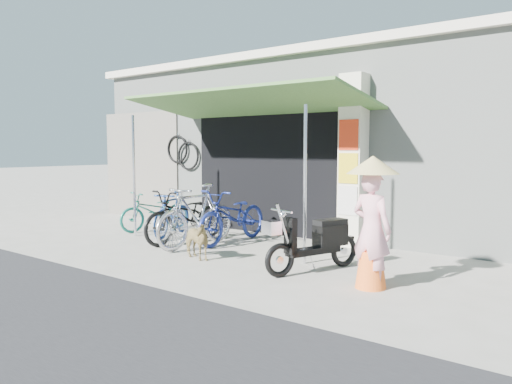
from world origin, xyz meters
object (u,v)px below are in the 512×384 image
Objects in this scene: bike_black at (186,216)px; bike_blue at (172,214)px; bike_teal at (155,211)px; nun at (372,222)px; bike_navy at (233,216)px; moped at (316,242)px; bike_silver at (196,216)px; street_dog at (194,240)px.

bike_blue is at bearing 161.70° from bike_black.
bike_teal is 0.96× the size of nun.
moped is at bearing -25.01° from bike_navy.
bike_black reaches higher than bike_teal.
bike_navy reaches higher than bike_blue.
moped is at bearing -30.87° from bike_blue.
moped is (2.29, -0.96, -0.08)m from bike_navy.
bike_silver is 1.18× the size of moped.
moped is at bearing -7.70° from nun.
moped is (3.66, -0.73, -0.03)m from bike_blue.
bike_silver reaches higher than street_dog.
bike_navy is at bearing -11.29° from nun.
bike_silver is at bearing -112.74° from bike_navy.
street_dog is at bearing -53.66° from bike_blue.
bike_black is 1.47m from street_dog.
moped is (2.55, -0.26, -0.14)m from bike_silver.
bike_black is 0.87m from bike_navy.
moped is at bearing -61.48° from street_dog.
bike_silver is at bearing 0.73° from nun.
bike_blue is 1.39m from bike_navy.
bike_black is 1.14× the size of nun.
bike_teal is 1.05× the size of bike_blue.
bike_silver is (1.11, -0.47, 0.11)m from bike_blue.
street_dog is 0.44× the size of nun.
bike_silver reaches higher than moped.
bike_black is at bearing -148.22° from bike_navy.
bike_black is (0.65, -0.26, 0.04)m from bike_blue.
street_dog is (1.12, -0.93, -0.19)m from bike_black.
moped is (4.44, -0.99, 0.00)m from bike_teal.
bike_blue is at bearing 158.19° from bike_silver.
nun reaches higher than moped.
bike_silver reaches higher than bike_blue.
bike_blue is at bearing 70.66° from street_dog.
nun reaches higher than bike_black.
moped reaches higher than bike_teal.
bike_blue is at bearing -171.00° from moped.
bike_silver is (0.46, -0.21, 0.06)m from bike_black.
bike_silver is at bearing -42.41° from bike_blue.
nun is (3.98, -0.78, 0.33)m from bike_black.
street_dog is at bearing 13.07° from nun.
bike_teal is 4.55m from moped.
bike_silver reaches higher than bike_navy.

